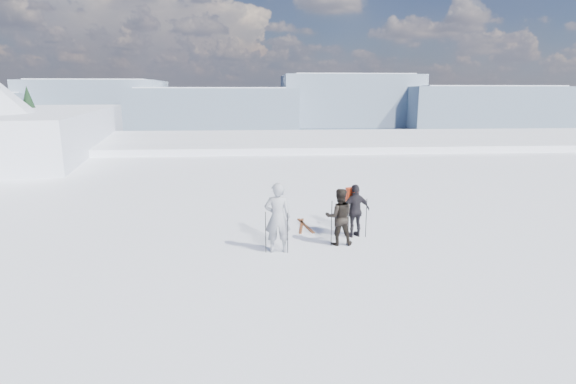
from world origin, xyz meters
name	(u,v)px	position (x,y,z in m)	size (l,w,h in m)	color
lake_basin	(291,213)	(0.00, 30.00, -6.50)	(820.00, 820.00, 71.62)	white
far_mountain_range	(284,104)	(29.60, 454.78, -7.19)	(770.00, 110.00, 53.00)	slate
skier_grey	(278,218)	(-2.84, 2.16, 1.00)	(0.73, 0.48, 2.00)	gray
skier_dark	(339,217)	(-1.01, 2.66, 0.84)	(0.82, 0.64, 1.69)	black
skier_pack	(355,211)	(-0.37, 3.35, 0.83)	(0.97, 0.40, 1.66)	black
backpack	(353,175)	(-0.44, 3.59, 1.89)	(0.35, 0.20, 0.48)	#EF3F16
ski_poles	(327,224)	(-1.37, 2.64, 0.63)	(3.16, 1.25, 1.35)	black
skis_loose	(304,226)	(-1.83, 4.57, 0.01)	(0.51, 1.69, 0.03)	black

